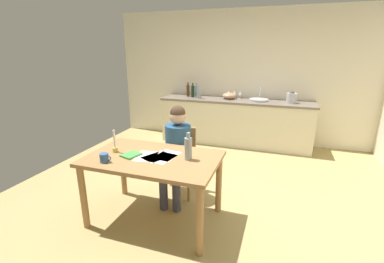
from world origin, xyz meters
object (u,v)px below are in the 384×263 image
mixing_bowl (229,96)px  sink_unit (259,100)px  coffee_mug (104,158)px  wine_bottle_on_table (189,148)px  stovetop_kettle (292,98)px  chair_at_table (180,158)px  person_seated (177,148)px  bottle_vinegar (193,91)px  bottle_oil (188,90)px  wine_glass_back_left (229,93)px  bottle_sauce (199,93)px  candlestick (115,146)px  book_magazine (131,155)px  bottle_wine_red (196,91)px  wine_glass_near_sink (240,93)px  dining_table (153,166)px  wine_glass_by_kettle (234,93)px

mixing_bowl → sink_unit: bearing=-5.6°
coffee_mug → mixing_bowl: (0.63, 3.18, 0.16)m
wine_bottle_on_table → stovetop_kettle: (1.02, 2.78, 0.12)m
chair_at_table → mixing_bowl: size_ratio=3.24×
person_seated → bottle_vinegar: size_ratio=4.13×
coffee_mug → bottle_oil: (-0.25, 3.19, 0.22)m
mixing_bowl → wine_glass_back_left: (-0.03, 0.09, 0.05)m
bottle_sauce → bottle_vinegar: bearing=152.2°
person_seated → candlestick: bearing=-133.8°
bottle_sauce → stovetop_kettle: (1.75, 0.07, -0.01)m
book_magazine → mixing_bowl: size_ratio=0.70×
book_magazine → bottle_wine_red: bottle_wine_red is taller
coffee_mug → candlestick: bearing=102.3°
book_magazine → bottle_sauce: size_ratio=0.74×
mixing_bowl → stovetop_kettle: (1.17, -0.06, 0.04)m
bottle_vinegar → wine_glass_near_sink: (0.95, 0.14, -0.01)m
dining_table → bottle_sauce: size_ratio=5.49×
book_magazine → wine_glass_back_left: 3.07m
coffee_mug → sink_unit: 3.35m
stovetop_kettle → wine_glass_by_kettle: stovetop_kettle is taller
book_magazine → bottle_vinegar: bottle_vinegar is taller
bottle_vinegar → mixing_bowl: bearing=3.6°
candlestick → wine_glass_by_kettle: size_ratio=1.64×
person_seated → wine_glass_by_kettle: size_ratio=7.76×
bottle_vinegar → bottle_wine_red: 0.10m
chair_at_table → sink_unit: sink_unit is taller
wine_bottle_on_table → bottle_sauce: bottle_sauce is taller
dining_table → wine_glass_by_kettle: wine_glass_by_kettle is taller
bottle_sauce → mixing_bowl: 0.60m
wine_bottle_on_table → wine_glass_near_sink: 2.93m
coffee_mug → wine_bottle_on_table: (0.78, 0.34, 0.08)m
chair_at_table → person_seated: bearing=-85.0°
book_magazine → wine_bottle_on_table: size_ratio=0.65×
chair_at_table → coffee_mug: chair_at_table is taller
bottle_vinegar → wine_glass_by_kettle: bearing=9.2°
bottle_sauce → sink_unit: bearing=3.7°
chair_at_table → bottle_sauce: bottle_sauce is taller
coffee_mug → bottle_oil: bearing=94.4°
book_magazine → bottle_wine_red: bearing=112.8°
wine_glass_near_sink → person_seated: bearing=-98.8°
bottle_wine_red → book_magazine: bearing=-85.6°
wine_glass_near_sink → bottle_sauce: bearing=-164.4°
wine_bottle_on_table → sink_unit: 2.82m
mixing_bowl → wine_bottle_on_table: bearing=-87.0°
bottle_oil → stovetop_kettle: bottle_oil is taller
person_seated → bottle_vinegar: person_seated is taller
bottle_sauce → wine_glass_by_kettle: 0.71m
bottle_vinegar → bottle_wine_red: bottle_vinegar is taller
candlestick → book_magazine: 0.23m
bottle_vinegar → bottle_sauce: 0.18m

